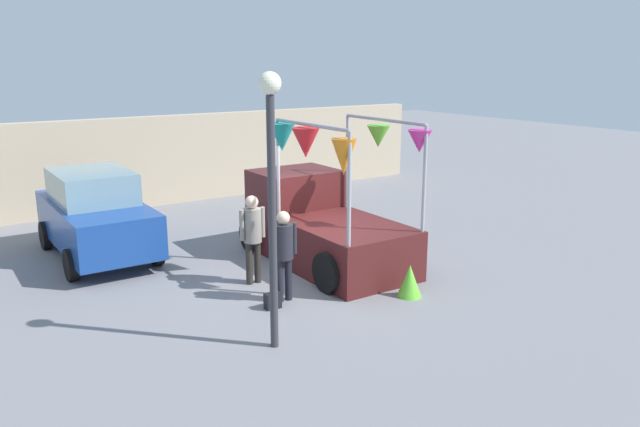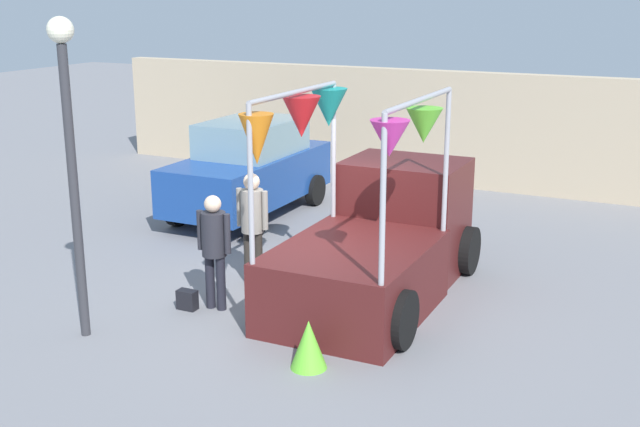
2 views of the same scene
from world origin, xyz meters
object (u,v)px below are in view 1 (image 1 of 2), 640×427
Objects in this scene: person_customer at (284,247)px; person_vendor at (253,231)px; parked_car at (96,214)px; folded_kite_bundle_lime at (410,281)px; vendor_truck at (319,220)px; street_lamp at (271,174)px; handbag at (273,301)px.

person_customer is 0.95× the size of person_vendor.
folded_kite_bundle_lime is at bearing -53.86° from parked_car.
vendor_truck reaches higher than parked_car.
person_vendor is 2.87× the size of folded_kite_bundle_lime.
parked_car is 2.32× the size of person_vendor.
person_vendor is at bearing 91.65° from person_customer.
person_vendor reaches higher than person_customer.
folded_kite_bundle_lime is (3.04, 0.41, -2.33)m from street_lamp.
parked_car is 4.93m from person_customer.
parked_car is at bearing 143.82° from vendor_truck.
folded_kite_bundle_lime is at bearing -86.30° from vendor_truck.
street_lamp is at bearing -118.33° from handbag.
street_lamp reaches higher than person_customer.
vendor_truck is 2.49× the size of person_customer.
vendor_truck reaches higher than handbag.
folded_kite_bundle_lime is (0.18, -2.72, -0.57)m from vendor_truck.
person_vendor is 0.43× the size of street_lamp.
vendor_truck is 2.93m from handbag.
folded_kite_bundle_lime reaches higher than handbag.
vendor_truck is 2.38× the size of person_vendor.
vendor_truck is at bearing 40.24° from handbag.
parked_car is at bearing 99.70° from street_lamp.
handbag is at bearing -150.26° from person_customer.
vendor_truck is 4.59m from street_lamp.
street_lamp is (-1.02, -2.60, 1.58)m from person_vendor.
person_vendor reaches higher than folded_kite_bundle_lime.
vendor_truck reaches higher than person_vendor.
street_lamp is (-2.87, -3.13, 1.76)m from vendor_truck.
parked_car is at bearing 110.17° from handbag.
vendor_truck is at bearing 16.04° from person_vendor.
street_lamp is 3.85m from folded_kite_bundle_lime.
person_vendor is (-0.03, 1.10, 0.05)m from person_customer.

